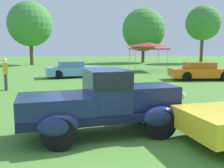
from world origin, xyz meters
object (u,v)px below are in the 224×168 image
at_px(show_car_skyblue, 73,69).
at_px(spectator_near_truck, 5,73).
at_px(feature_pickup_truck, 103,102).
at_px(show_car_orange, 201,71).
at_px(canopy_tent_left_field, 148,46).

bearing_deg(show_car_skyblue, spectator_near_truck, -120.22).
relative_size(feature_pickup_truck, show_car_orange, 0.99).
xyz_separation_m(show_car_skyblue, spectator_near_truck, (-3.21, -5.51, 0.31)).
relative_size(feature_pickup_truck, canopy_tent_left_field, 1.31).
bearing_deg(show_car_orange, feature_pickup_truck, -125.72).
bearing_deg(canopy_tent_left_field, show_car_orange, -73.08).
xyz_separation_m(show_car_orange, spectator_near_truck, (-12.21, -3.17, 0.31)).
xyz_separation_m(show_car_skyblue, show_car_orange, (9.01, -2.34, 0.00)).
relative_size(spectator_near_truck, canopy_tent_left_field, 0.51).
relative_size(show_car_orange, canopy_tent_left_field, 1.33).
bearing_deg(feature_pickup_truck, spectator_near_truck, 122.61).
bearing_deg(show_car_skyblue, feature_pickup_truck, -83.46).
xyz_separation_m(spectator_near_truck, canopy_tent_left_field, (10.09, 10.16, 1.51)).
height_order(feature_pickup_truck, canopy_tent_left_field, canopy_tent_left_field).
distance_m(show_car_skyblue, spectator_near_truck, 6.38).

